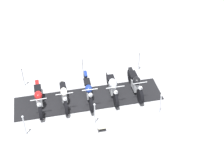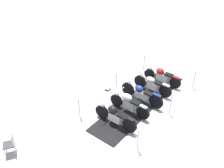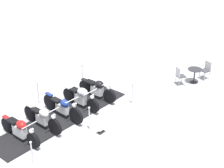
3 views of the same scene
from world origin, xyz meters
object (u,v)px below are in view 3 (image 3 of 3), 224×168
object	(u,v)px
motorcycle_chrome	(81,97)
cafe_table	(195,73)
stanchion_left_mid	(39,98)
cafe_chair_near_table	(206,69)
stanchion_right_mid	(90,123)
info_placard	(101,131)
motorcycle_maroon	(20,130)
motorcycle_cream	(43,118)
cafe_chair_across_table	(180,75)
stanchion_left_rear	(82,78)
motorcycle_navy	(63,107)
motorcycle_black	(97,89)
stanchion_right_rear	(132,98)
stanchion_right_front	(33,158)

from	to	relation	value
motorcycle_chrome	cafe_table	xyz separation A→B (m)	(-5.74, 1.70, 0.02)
stanchion_left_mid	cafe_chair_near_table	world-z (taller)	stanchion_left_mid
motorcycle_chrome	stanchion_right_mid	distance (m)	1.84
info_placard	motorcycle_maroon	bearing A→B (deg)	-39.98
motorcycle_cream	cafe_chair_near_table	world-z (taller)	motorcycle_cream
motorcycle_cream	cafe_chair_across_table	bearing A→B (deg)	73.21
stanchion_left_rear	cafe_chair_across_table	xyz separation A→B (m)	(-3.57, 3.19, 0.18)
motorcycle_cream	info_placard	distance (m)	2.33
cafe_table	motorcycle_maroon	bearing A→B (deg)	-7.91
motorcycle_navy	cafe_table	world-z (taller)	motorcycle_navy
motorcycle_black	info_placard	world-z (taller)	motorcycle_black
motorcycle_maroon	stanchion_right_rear	distance (m)	5.07
motorcycle_black	cafe_chair_across_table	world-z (taller)	motorcycle_black
stanchion_left_mid	motorcycle_navy	bearing A→B (deg)	98.66
motorcycle_cream	info_placard	bearing A→B (deg)	33.28
motorcycle_chrome	stanchion_right_front	distance (m)	4.07
stanchion_right_rear	cafe_chair_across_table	xyz separation A→B (m)	(-3.10, 0.14, 0.20)
cafe_table	cafe_chair_near_table	size ratio (longest dim) A/B	0.80
stanchion_right_rear	cafe_chair_near_table	bearing A→B (deg)	172.96
motorcycle_chrome	cafe_table	bearing A→B (deg)	65.30
motorcycle_maroon	motorcycle_black	distance (m)	4.22
info_placard	cafe_chair_across_table	distance (m)	5.60
motorcycle_navy	motorcycle_black	world-z (taller)	motorcycle_navy
motorcycle_chrome	stanchion_right_rear	world-z (taller)	stanchion_right_rear
motorcycle_navy	motorcycle_chrome	xyz separation A→B (m)	(-1.04, -0.15, 0.04)
stanchion_right_front	cafe_table	distance (m)	9.25
motorcycle_cream	stanchion_left_mid	size ratio (longest dim) A/B	1.91
motorcycle_navy	info_placard	xyz separation A→B (m)	(-0.48, 1.88, -0.44)
stanchion_right_front	cafe_chair_across_table	size ratio (longest dim) A/B	1.09
motorcycle_cream	info_placard	xyz separation A→B (m)	(-1.52, 1.72, -0.43)
motorcycle_chrome	stanchion_left_rear	bearing A→B (deg)	133.99
motorcycle_navy	cafe_chair_near_table	bearing A→B (deg)	70.83
cafe_chair_near_table	cafe_chair_across_table	world-z (taller)	same
stanchion_left_mid	motorcycle_cream	bearing A→B (deg)	64.94
motorcycle_chrome	stanchion_right_mid	world-z (taller)	stanchion_right_mid
motorcycle_maroon	cafe_table	bearing A→B (deg)	72.61
stanchion_right_rear	cafe_table	xyz separation A→B (m)	(-3.85, 0.47, 0.23)
stanchion_right_front	stanchion_right_mid	bearing A→B (deg)	-171.30
stanchion_left_rear	stanchion_right_mid	bearing A→B (deg)	57.26
motorcycle_chrome	stanchion_left_mid	world-z (taller)	stanchion_left_mid
stanchion_right_rear	stanchion_right_front	world-z (taller)	stanchion_right_rear
stanchion_right_front	info_placard	world-z (taller)	stanchion_right_front
motorcycle_navy	cafe_chair_across_table	xyz separation A→B (m)	(-6.03, 1.22, 0.04)
motorcycle_black	stanchion_right_mid	world-z (taller)	stanchion_right_mid
motorcycle_black	cafe_table	bearing A→B (deg)	58.39
cafe_table	stanchion_right_front	bearing A→B (deg)	2.20
stanchion_right_rear	stanchion_left_mid	bearing A→B (deg)	-39.85
motorcycle_navy	cafe_table	xyz separation A→B (m)	(-6.78, 1.55, 0.06)
motorcycle_chrome	motorcycle_cream	bearing A→B (deg)	-89.72
motorcycle_black	cafe_chair_across_table	xyz separation A→B (m)	(-3.94, 1.54, 0.03)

